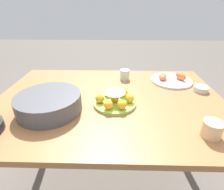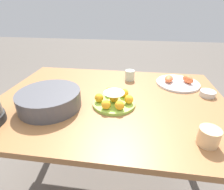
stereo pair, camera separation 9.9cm
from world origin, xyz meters
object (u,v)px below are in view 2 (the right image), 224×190
seafood_platter (178,82)px  cup_near (130,75)px  dining_table (110,112)px  cup_far (209,136)px  cake_plate (114,100)px  serving_bowl (50,99)px  sauce_bowl (208,93)px

seafood_platter → cup_near: (0.33, -0.03, 0.02)m
dining_table → cup_far: (-0.44, 0.32, 0.14)m
cake_plate → cup_near: size_ratio=3.26×
cake_plate → serving_bowl: (0.34, 0.07, 0.02)m
seafood_platter → cup_far: size_ratio=3.48×
cake_plate → seafood_platter: 0.52m
cake_plate → cup_far: (-0.41, 0.25, 0.01)m
serving_bowl → dining_table: bearing=-155.3°
dining_table → serving_bowl: size_ratio=4.08×
cake_plate → seafood_platter: cake_plate is taller
dining_table → serving_bowl: bearing=24.7°
seafood_platter → cup_near: bearing=-4.7°
sauce_bowl → cup_far: bearing=72.1°
sauce_bowl → cup_near: (0.48, -0.18, 0.02)m
cup_far → dining_table: bearing=-35.8°
cake_plate → cup_near: bearing=-100.6°
serving_bowl → cup_far: (-0.75, 0.18, -0.01)m
serving_bowl → seafood_platter: (-0.74, -0.41, -0.03)m
dining_table → serving_bowl: serving_bowl is taller
dining_table → serving_bowl: (0.31, 0.14, 0.15)m
cup_near → cake_plate: bearing=79.4°
serving_bowl → seafood_platter: size_ratio=1.14×
sauce_bowl → cup_far: size_ratio=1.08×
cake_plate → cup_near: 0.37m
cup_near → cup_far: 0.70m
sauce_bowl → cup_far: (0.14, 0.43, 0.02)m
dining_table → cup_near: (-0.10, -0.29, 0.14)m
serving_bowl → cup_far: bearing=166.6°
serving_bowl → sauce_bowl: 0.92m
sauce_bowl → cup_near: cup_near is taller
sauce_bowl → seafood_platter: 0.21m
sauce_bowl → cup_far: 0.45m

